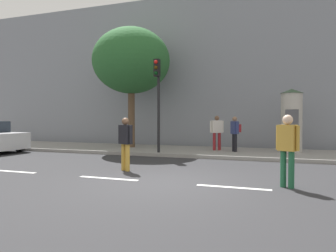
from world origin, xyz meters
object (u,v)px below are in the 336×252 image
traffic_light (158,90)px  pedestrian_with_bag (217,130)px  pedestrian_tallest (287,145)px  poster_column (292,120)px  street_tree (131,61)px  pedestrian_near_pole (235,131)px  pedestrian_in_light_jacket (125,140)px

traffic_light → pedestrian_with_bag: (2.24, 1.95, -1.79)m
pedestrian_tallest → poster_column: bearing=87.6°
street_tree → pedestrian_near_pole: size_ratio=3.89×
traffic_light → pedestrian_tallest: bearing=-42.6°
pedestrian_near_pole → street_tree: bearing=175.4°
traffic_light → street_tree: (-2.24, 1.98, 1.71)m
traffic_light → poster_column: (5.53, 2.33, -1.32)m
pedestrian_near_pole → pedestrian_with_bag: bearing=156.6°
poster_column → pedestrian_near_pole: (-2.39, -0.77, -0.50)m
poster_column → pedestrian_with_bag: (-3.30, -0.38, -0.47)m
traffic_light → poster_column: bearing=22.8°
pedestrian_in_light_jacket → traffic_light: bearing=96.3°
traffic_light → street_tree: size_ratio=0.66×
pedestrian_in_light_jacket → pedestrian_near_pole: bearing=63.7°
pedestrian_in_light_jacket → pedestrian_tallest: bearing=-10.6°
poster_column → pedestrian_with_bag: size_ratio=1.74×
traffic_light → pedestrian_in_light_jacket: (0.43, -3.92, -1.91)m
pedestrian_tallest → pedestrian_near_pole: size_ratio=1.11×
pedestrian_with_bag → pedestrian_near_pole: 0.99m
pedestrian_with_bag → pedestrian_near_pole: bearing=-23.4°
street_tree → pedestrian_in_light_jacket: size_ratio=3.66×
pedestrian_in_light_jacket → pedestrian_near_pole: pedestrian_near_pole is taller
pedestrian_in_light_jacket → pedestrian_tallest: (4.80, -0.90, 0.04)m
street_tree → pedestrian_with_bag: street_tree is taller
poster_column → pedestrian_tallest: (-0.30, -7.14, -0.55)m
street_tree → pedestrian_near_pole: 6.45m
pedestrian_in_light_jacket → pedestrian_tallest: size_ratio=0.96×
poster_column → pedestrian_tallest: 7.17m
poster_column → pedestrian_tallest: bearing=-92.4°
pedestrian_in_light_jacket → pedestrian_near_pole: size_ratio=1.06×
pedestrian_in_light_jacket → pedestrian_near_pole: 6.11m
pedestrian_in_light_jacket → street_tree: bearing=114.4°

